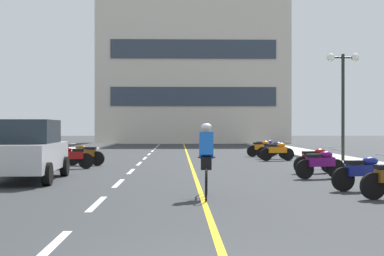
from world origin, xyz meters
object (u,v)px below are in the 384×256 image
at_px(motorcycle_5, 316,160).
at_px(motorcycle_7, 85,154).
at_px(motorcycle_11, 265,147).
at_px(motorcycle_10, 262,148).
at_px(motorcycle_4, 321,163).
at_px(cyclist_rider, 206,159).
at_px(motorcycle_3, 363,172).
at_px(motorcycle_9, 274,149).
at_px(street_lamp_mid, 343,81).
at_px(motorcycle_8, 277,151).
at_px(parked_car_near, 28,150).
at_px(motorcycle_6, 71,157).

height_order(motorcycle_5, motorcycle_7, same).
bearing_deg(motorcycle_11, motorcycle_10, -104.70).
bearing_deg(motorcycle_4, cyclist_rider, -131.42).
xyz_separation_m(motorcycle_3, cyclist_rider, (-4.02, -1.17, 0.41)).
height_order(motorcycle_5, motorcycle_9, same).
distance_m(motorcycle_7, motorcycle_10, 10.59).
bearing_deg(street_lamp_mid, cyclist_rider, -120.67).
bearing_deg(motorcycle_8, cyclist_rider, -107.49).
xyz_separation_m(motorcycle_8, cyclist_rider, (-4.08, -12.94, 0.41)).
bearing_deg(motorcycle_10, parked_car_near, -125.77).
xyz_separation_m(motorcycle_8, motorcycle_9, (0.10, 1.48, 0.00)).
xyz_separation_m(motorcycle_3, motorcycle_5, (0.11, 5.02, 0.00)).
bearing_deg(motorcycle_3, motorcycle_5, 88.71).
distance_m(motorcycle_9, cyclist_rider, 15.01).
height_order(motorcycle_5, motorcycle_10, same).
xyz_separation_m(motorcycle_4, motorcycle_10, (0.13, 12.18, 0.00)).
relative_size(motorcycle_5, motorcycle_7, 0.98).
height_order(motorcycle_3, motorcycle_4, same).
xyz_separation_m(motorcycle_8, motorcycle_10, (-0.15, 3.55, 0.00)).
distance_m(street_lamp_mid, cyclist_rider, 13.44).
relative_size(motorcycle_8, motorcycle_11, 0.99).
height_order(parked_car_near, motorcycle_10, parked_car_near).
xyz_separation_m(parked_car_near, motorcycle_9, (9.31, 10.50, -0.44)).
bearing_deg(motorcycle_3, motorcycle_7, 133.66).
distance_m(street_lamp_mid, motorcycle_3, 10.97).
height_order(street_lamp_mid, cyclist_rider, street_lamp_mid).
xyz_separation_m(motorcycle_4, motorcycle_6, (-8.53, 3.99, 0.00)).
height_order(motorcycle_6, motorcycle_8, same).
relative_size(motorcycle_4, motorcycle_10, 0.99).
bearing_deg(motorcycle_5, cyclist_rider, -123.72).
height_order(street_lamp_mid, motorcycle_10, street_lamp_mid).
xyz_separation_m(parked_car_near, motorcycle_6, (0.39, 4.38, -0.44)).
xyz_separation_m(motorcycle_7, cyclist_rider, (4.53, -10.12, 0.41)).
distance_m(motorcycle_4, cyclist_rider, 5.75).
bearing_deg(motorcycle_8, motorcycle_5, -89.56).
bearing_deg(motorcycle_9, motorcycle_3, -90.70).
relative_size(motorcycle_3, motorcycle_11, 0.99).
xyz_separation_m(motorcycle_11, cyclist_rider, (-4.33, -18.00, 0.41)).
height_order(parked_car_near, motorcycle_4, parked_car_near).
bearing_deg(motorcycle_6, motorcycle_11, 46.98).
bearing_deg(parked_car_near, cyclist_rider, -37.33).
bearing_deg(motorcycle_8, motorcycle_3, -90.30).
height_order(motorcycle_3, motorcycle_11, same).
height_order(motorcycle_5, motorcycle_8, same).
relative_size(street_lamp_mid, cyclist_rider, 2.69).
relative_size(motorcycle_9, motorcycle_10, 1.01).
relative_size(parked_car_near, motorcycle_10, 2.53).
relative_size(motorcycle_3, cyclist_rider, 0.95).
height_order(motorcycle_3, motorcycle_8, same).
xyz_separation_m(motorcycle_5, motorcycle_10, (-0.20, 10.30, 0.00)).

